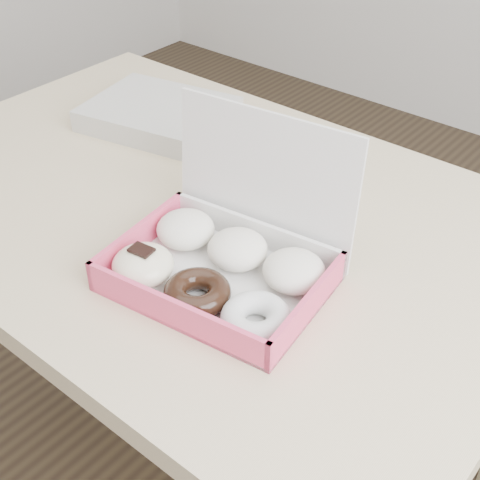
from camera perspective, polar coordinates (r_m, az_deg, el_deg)
The scene contains 4 objects.
ground at distance 1.70m, azimuth -2.83°, elevation -18.23°, with size 4.00×4.00×0.00m, color black.
table at distance 1.21m, azimuth -3.77°, elevation 0.31°, with size 1.20×0.80×0.75m.
donut_box at distance 0.97m, azimuth -1.45°, elevation -1.59°, with size 0.33×0.29×0.22m.
newspapers at distance 1.41m, azimuth -6.94°, elevation 10.61°, with size 0.28×0.22×0.04m, color beige.
Camera 1 is at (0.68, -0.70, 1.39)m, focal length 50.00 mm.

